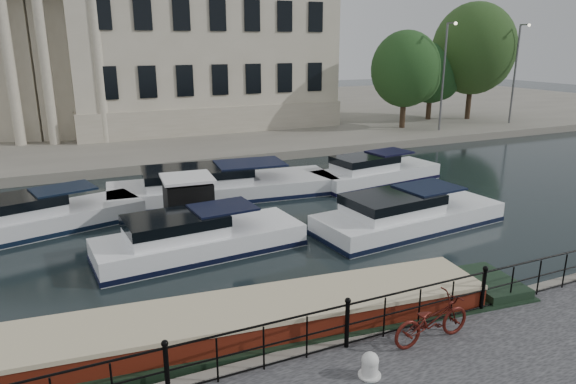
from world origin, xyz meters
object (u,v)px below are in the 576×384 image
at_px(mooring_bollard, 370,365).
at_px(bicycle, 432,320).
at_px(harbour_hut, 189,205).
at_px(narrowboat, 223,341).

bearing_deg(mooring_bollard, bicycle, 14.32).
bearing_deg(bicycle, harbour_hut, 11.79).
xyz_separation_m(mooring_bollard, harbour_hut, (-0.81, 11.76, 0.15)).
height_order(narrowboat, harbour_hut, harbour_hut).
distance_m(bicycle, harbour_hut, 11.60).
height_order(mooring_bollard, narrowboat, narrowboat).
distance_m(narrowboat, harbour_hut, 9.14).
relative_size(narrowboat, harbour_hut, 5.89).
height_order(mooring_bollard, harbour_hut, harbour_hut).
bearing_deg(narrowboat, mooring_bollard, -44.43).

